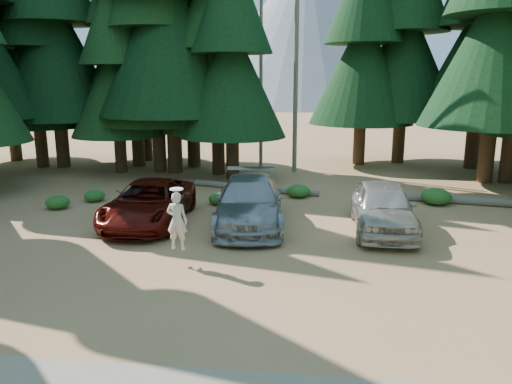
{
  "coord_description": "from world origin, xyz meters",
  "views": [
    {
      "loc": [
        1.73,
        -12.49,
        5.01
      ],
      "look_at": [
        -0.11,
        3.85,
        1.25
      ],
      "focal_mm": 35.0,
      "sensor_mm": 36.0,
      "label": 1
    }
  ],
  "objects_px": {
    "silver_minivan_center": "(250,202)",
    "log_left": "(279,191)",
    "log_mid": "(229,185)",
    "red_pickup": "(149,203)",
    "log_right": "(463,200)",
    "frisbee_player": "(177,220)",
    "silver_minivan_right": "(383,207)"
  },
  "relations": [
    {
      "from": "log_mid",
      "to": "log_right",
      "type": "bearing_deg",
      "value": 6.64
    },
    {
      "from": "silver_minivan_center",
      "to": "red_pickup",
      "type": "bearing_deg",
      "value": 177.93
    },
    {
      "from": "silver_minivan_right",
      "to": "log_right",
      "type": "distance_m",
      "value": 5.59
    },
    {
      "from": "red_pickup",
      "to": "silver_minivan_center",
      "type": "bearing_deg",
      "value": 1.17
    },
    {
      "from": "silver_minivan_right",
      "to": "log_mid",
      "type": "distance_m",
      "value": 8.61
    },
    {
      "from": "log_right",
      "to": "frisbee_player",
      "type": "bearing_deg",
      "value": -130.31
    },
    {
      "from": "silver_minivan_center",
      "to": "log_mid",
      "type": "height_order",
      "value": "silver_minivan_center"
    },
    {
      "from": "log_left",
      "to": "silver_minivan_center",
      "type": "bearing_deg",
      "value": -85.95
    },
    {
      "from": "log_left",
      "to": "red_pickup",
      "type": "bearing_deg",
      "value": -117.46
    },
    {
      "from": "silver_minivan_center",
      "to": "log_left",
      "type": "distance_m",
      "value": 5.01
    },
    {
      "from": "log_mid",
      "to": "red_pickup",
      "type": "bearing_deg",
      "value": -90.31
    },
    {
      "from": "red_pickup",
      "to": "log_left",
      "type": "height_order",
      "value": "red_pickup"
    },
    {
      "from": "silver_minivan_center",
      "to": "log_mid",
      "type": "xyz_separation_m",
      "value": [
        -1.68,
        5.7,
        -0.67
      ]
    },
    {
      "from": "log_left",
      "to": "log_right",
      "type": "bearing_deg",
      "value": 4.12
    },
    {
      "from": "silver_minivan_right",
      "to": "log_right",
      "type": "bearing_deg",
      "value": 48.48
    },
    {
      "from": "silver_minivan_right",
      "to": "log_left",
      "type": "bearing_deg",
      "value": 127.52
    },
    {
      "from": "red_pickup",
      "to": "silver_minivan_right",
      "type": "relative_size",
      "value": 1.11
    },
    {
      "from": "red_pickup",
      "to": "log_right",
      "type": "height_order",
      "value": "red_pickup"
    },
    {
      "from": "silver_minivan_center",
      "to": "log_left",
      "type": "xyz_separation_m",
      "value": [
        0.7,
        4.92,
        -0.69
      ]
    },
    {
      "from": "silver_minivan_right",
      "to": "log_mid",
      "type": "height_order",
      "value": "silver_minivan_right"
    },
    {
      "from": "red_pickup",
      "to": "log_left",
      "type": "xyz_separation_m",
      "value": [
        4.24,
        5.12,
        -0.61
      ]
    },
    {
      "from": "silver_minivan_center",
      "to": "log_left",
      "type": "bearing_deg",
      "value": 76.45
    },
    {
      "from": "silver_minivan_right",
      "to": "log_right",
      "type": "height_order",
      "value": "silver_minivan_right"
    },
    {
      "from": "red_pickup",
      "to": "silver_minivan_center",
      "type": "xyz_separation_m",
      "value": [
        3.54,
        0.21,
        0.07
      ]
    },
    {
      "from": "log_right",
      "to": "silver_minivan_right",
      "type": "bearing_deg",
      "value": -121.87
    },
    {
      "from": "frisbee_player",
      "to": "log_left",
      "type": "xyz_separation_m",
      "value": [
        2.17,
        8.95,
        -1.13
      ]
    },
    {
      "from": "red_pickup",
      "to": "log_mid",
      "type": "xyz_separation_m",
      "value": [
        1.86,
        5.9,
        -0.6
      ]
    },
    {
      "from": "red_pickup",
      "to": "frisbee_player",
      "type": "bearing_deg",
      "value": -63.71
    },
    {
      "from": "silver_minivan_right",
      "to": "frisbee_player",
      "type": "relative_size",
      "value": 2.87
    },
    {
      "from": "log_left",
      "to": "log_right",
      "type": "relative_size",
      "value": 0.73
    },
    {
      "from": "red_pickup",
      "to": "silver_minivan_center",
      "type": "distance_m",
      "value": 3.55
    },
    {
      "from": "red_pickup",
      "to": "silver_minivan_right",
      "type": "height_order",
      "value": "silver_minivan_right"
    }
  ]
}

